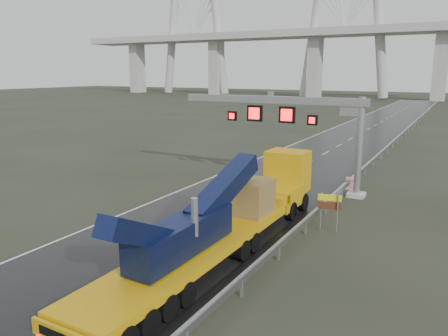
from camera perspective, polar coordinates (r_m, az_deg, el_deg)
The scene contains 7 objects.
ground at distance 20.87m, azimuth -14.58°, elevation -13.20°, with size 400.00×400.00×0.00m, color #262B1E.
road at distance 55.77m, azimuth 14.81°, elevation 2.87°, with size 11.00×200.00×0.02m, color black.
guardrail at distance 44.78m, azimuth 19.22°, elevation 1.21°, with size 0.20×140.00×1.40m, color gray, non-canonical shape.
sign_gantry at distance 33.51m, azimuth 9.39°, elevation 6.67°, with size 14.90×1.20×7.42m.
heavy_haul_truck at distance 23.15m, azimuth 1.89°, elevation -5.42°, with size 3.07×19.74×4.63m.
exit_sign_pair at distance 25.32m, azimuth 13.61°, elevation -4.74°, with size 1.28×0.36×2.23m.
striped_barrier at distance 35.02m, azimuth 16.09°, elevation -1.94°, with size 0.57×0.31×0.97m, color red.
Camera 1 is at (13.27, -13.43, 8.89)m, focal length 35.00 mm.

